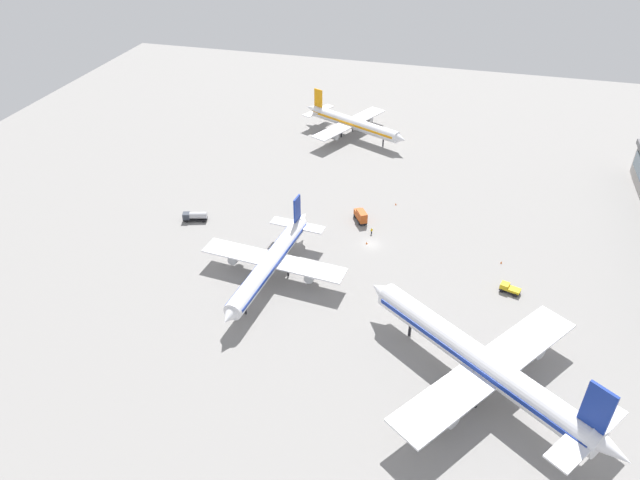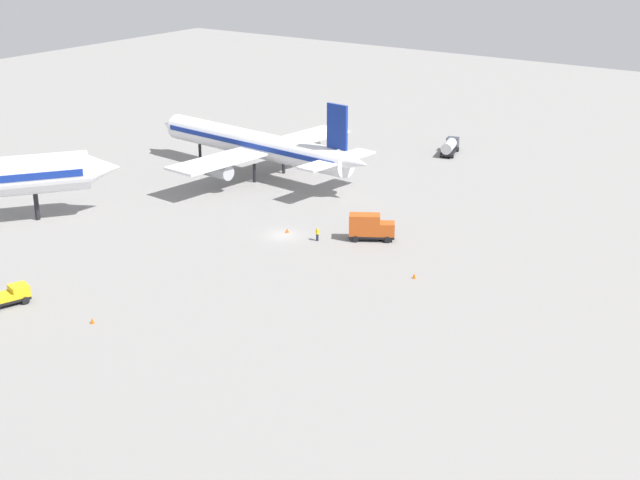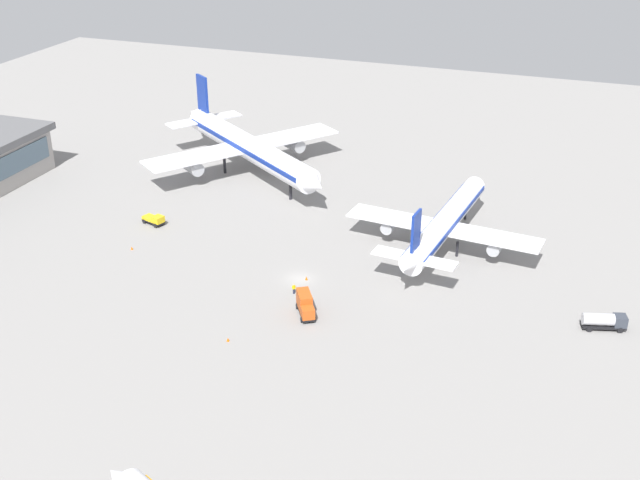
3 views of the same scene
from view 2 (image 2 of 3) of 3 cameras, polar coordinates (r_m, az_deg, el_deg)
name	(u,v)px [view 2 (image 2 of 3)]	position (r m, az deg, el deg)	size (l,w,h in m)	color
ground	(283,235)	(117.14, -2.28, 0.31)	(288.00, 288.00, 0.00)	gray
airplane_at_gate	(257,145)	(142.07, -3.84, 5.84)	(42.92, 34.58, 13.06)	white
pushback_tractor	(10,296)	(102.12, -18.42, -3.24)	(3.26, 4.77, 1.90)	black
fuel_truck	(450,146)	(155.82, 7.94, 5.70)	(3.58, 6.58, 2.50)	black
catering_truck	(370,227)	(114.97, 3.07, 0.80)	(5.77, 4.55, 3.30)	black
ground_crew_worker	(317,234)	(114.86, -0.17, 0.36)	(0.52, 0.52, 1.67)	#1E2338
safety_cone_near_gate	(414,276)	(104.17, 5.78, -2.19)	(0.44, 0.44, 0.60)	#EA590C
safety_cone_mid_apron	(287,230)	(117.94, -2.01, 0.61)	(0.44, 0.44, 0.60)	#EA590C
safety_cone_far_side	(92,321)	(95.62, -13.74, -4.81)	(0.44, 0.44, 0.60)	#EA590C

